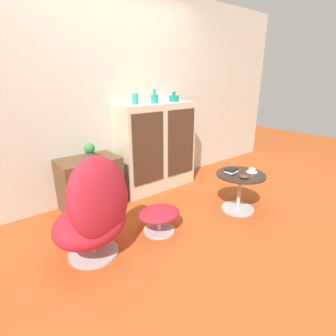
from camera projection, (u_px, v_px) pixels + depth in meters
ground_plane at (187, 231)px, 2.74m from camera, size 12.00×12.00×0.00m
wall_back at (115, 95)px, 3.32m from camera, size 6.40×0.06×2.60m
sideboard at (156, 147)px, 3.65m from camera, size 1.10×0.43×1.20m
tv_console at (90, 184)px, 3.14m from camera, size 0.69×0.46×0.63m
egg_chair at (95, 211)px, 2.22m from camera, size 0.92×0.89×0.96m
ottoman at (159, 216)px, 2.68m from camera, size 0.45×0.38×0.25m
coffee_table at (240, 187)px, 3.09m from camera, size 0.56×0.56×0.46m
vase_leftmost at (135, 99)px, 3.25m from camera, size 0.08×0.08×0.13m
vase_inner_left at (155, 98)px, 3.43m from camera, size 0.10×0.10×0.17m
vase_inner_right at (174, 98)px, 3.63m from camera, size 0.14×0.14×0.13m
potted_plant at (90, 151)px, 3.03m from camera, size 0.12×0.12×0.18m
teacup at (252, 171)px, 3.08m from camera, size 0.13×0.13×0.05m
book_stack at (231, 171)px, 3.04m from camera, size 0.14×0.13×0.06m
bowl at (244, 176)px, 2.91m from camera, size 0.10×0.10×0.04m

